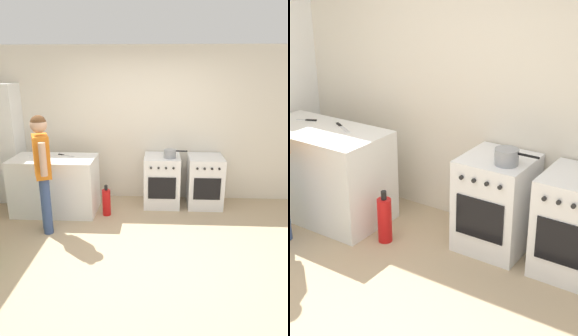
{
  "view_description": "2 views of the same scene",
  "coord_description": "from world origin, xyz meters",
  "views": [
    {
      "loc": [
        0.31,
        -3.63,
        2.26
      ],
      "look_at": [
        0.09,
        0.74,
        0.9
      ],
      "focal_mm": 35.0,
      "sensor_mm": 36.0,
      "label": 1
    },
    {
      "loc": [
        2.12,
        -2.08,
        2.43
      ],
      "look_at": [
        0.23,
        0.78,
        1.01
      ],
      "focal_mm": 55.0,
      "sensor_mm": 36.0,
      "label": 2
    }
  ],
  "objects": [
    {
      "name": "ground_plane",
      "position": [
        0.0,
        0.0,
        0.0
      ],
      "size": [
        8.0,
        8.0,
        0.0
      ],
      "primitive_type": "plane",
      "color": "tan"
    },
    {
      "name": "back_wall",
      "position": [
        0.0,
        1.95,
        1.3
      ],
      "size": [
        6.0,
        0.1,
        2.6
      ],
      "primitive_type": "cube",
      "color": "silver",
      "rests_on": "ground"
    },
    {
      "name": "counter_unit",
      "position": [
        -1.35,
        1.2,
        0.45
      ],
      "size": [
        1.3,
        0.7,
        0.9
      ],
      "primitive_type": "cube",
      "color": "white",
      "rests_on": "ground"
    },
    {
      "name": "oven_left",
      "position": [
        0.35,
        1.58,
        0.43
      ],
      "size": [
        0.59,
        0.62,
        0.85
      ],
      "color": "white",
      "rests_on": "ground"
    },
    {
      "name": "oven_right",
      "position": [
        1.07,
        1.58,
        0.43
      ],
      "size": [
        0.57,
        0.62,
        0.85
      ],
      "color": "white",
      "rests_on": "ground"
    },
    {
      "name": "pot",
      "position": [
        0.47,
        1.48,
        0.92
      ],
      "size": [
        0.38,
        0.2,
        0.13
      ],
      "color": "gray",
      "rests_on": "oven_left"
    },
    {
      "name": "knife_paring",
      "position": [
        -1.64,
        1.33,
        0.91
      ],
      "size": [
        0.2,
        0.11,
        0.01
      ],
      "color": "silver",
      "rests_on": "counter_unit"
    },
    {
      "name": "knife_carving",
      "position": [
        -1.2,
        1.34,
        0.9
      ],
      "size": [
        0.31,
        0.18,
        0.01
      ],
      "color": "silver",
      "rests_on": "counter_unit"
    },
    {
      "name": "fire_extinguisher",
      "position": [
        -0.52,
        1.1,
        0.22
      ],
      "size": [
        0.13,
        0.13,
        0.5
      ],
      "color": "red",
      "rests_on": "ground"
    }
  ]
}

